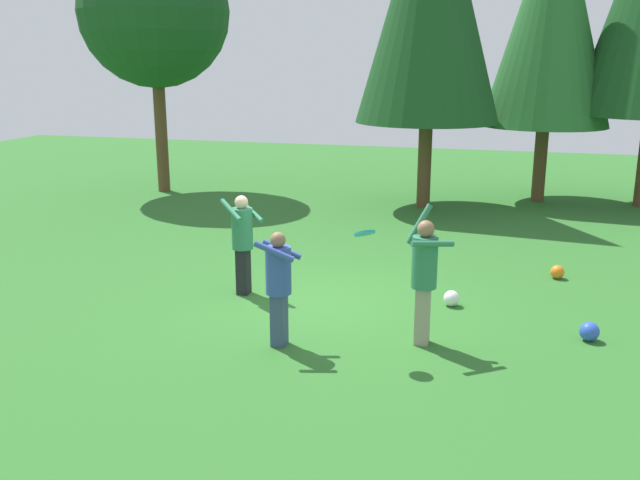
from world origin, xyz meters
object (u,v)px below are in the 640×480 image
(tree_far_left, at_px, (154,12))
(ball_blue, at_px, (589,332))
(person_thrower, at_px, (424,271))
(ball_orange, at_px, (557,272))
(person_bystander, at_px, (242,236))
(ball_white, at_px, (451,298))
(person_catcher, at_px, (279,279))
(tree_right, at_px, (552,11))
(frisbee, at_px, (365,233))

(tree_far_left, bearing_deg, ball_blue, -37.81)
(person_thrower, relative_size, ball_orange, 7.91)
(person_bystander, relative_size, ball_white, 6.59)
(person_catcher, xyz_separation_m, tree_far_left, (-6.83, 9.69, 4.03))
(ball_white, height_order, tree_right, tree_right)
(frisbee, distance_m, ball_orange, 4.99)
(person_catcher, bearing_deg, ball_blue, 13.09)
(ball_blue, relative_size, tree_far_left, 0.04)
(person_thrower, height_order, person_catcher, person_thrower)
(tree_right, bearing_deg, ball_white, -99.30)
(person_catcher, distance_m, ball_blue, 4.30)
(ball_orange, xyz_separation_m, ball_blue, (0.28, -2.79, 0.01))
(ball_white, bearing_deg, person_thrower, -98.99)
(person_thrower, bearing_deg, tree_far_left, -80.36)
(ball_orange, height_order, tree_right, tree_right)
(ball_white, bearing_deg, frisbee, -114.94)
(ball_orange, relative_size, tree_right, 0.03)
(person_thrower, relative_size, frisbee, 5.13)
(person_bystander, bearing_deg, ball_white, 41.96)
(person_thrower, xyz_separation_m, frisbee, (-0.71, -0.48, 0.58))
(person_thrower, xyz_separation_m, person_bystander, (-3.08, 1.27, -0.05))
(tree_far_left, bearing_deg, tree_right, 7.89)
(person_bystander, relative_size, ball_blue, 6.14)
(ball_blue, distance_m, tree_far_left, 14.56)
(person_thrower, bearing_deg, ball_blue, 163.93)
(person_bystander, relative_size, tree_right, 0.21)
(person_catcher, bearing_deg, ball_orange, 42.97)
(ball_orange, relative_size, tree_far_left, 0.03)
(person_bystander, xyz_separation_m, ball_blue, (5.27, -0.57, -0.84))
(frisbee, distance_m, ball_blue, 3.46)
(person_catcher, relative_size, tree_right, 0.20)
(ball_white, xyz_separation_m, tree_far_left, (-8.91, 7.53, 4.83))
(frisbee, xyz_separation_m, ball_orange, (2.62, 3.97, -1.49))
(person_bystander, height_order, tree_far_left, tree_far_left)
(ball_blue, distance_m, tree_right, 10.96)
(tree_right, bearing_deg, ball_blue, -87.27)
(person_catcher, distance_m, ball_orange, 5.58)
(person_bystander, xyz_separation_m, ball_orange, (4.98, 2.23, -0.85))
(ball_orange, distance_m, tree_far_left, 12.91)
(person_catcher, xyz_separation_m, person_bystander, (-1.24, 1.83, 0.05))
(ball_blue, bearing_deg, person_bystander, 173.86)
(person_catcher, bearing_deg, frisbee, 0.00)
(ball_blue, bearing_deg, ball_white, 155.36)
(frisbee, bearing_deg, person_bystander, 143.58)
(person_catcher, relative_size, person_bystander, 0.96)
(person_thrower, distance_m, frisbee, 1.04)
(person_catcher, relative_size, frisbee, 4.25)
(tree_right, bearing_deg, person_bystander, -117.30)
(person_thrower, relative_size, ball_white, 7.61)
(frisbee, xyz_separation_m, tree_right, (2.43, 11.04, 3.29))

